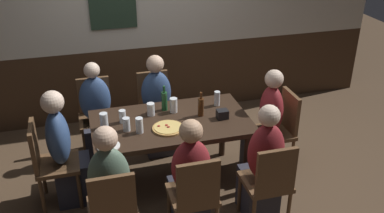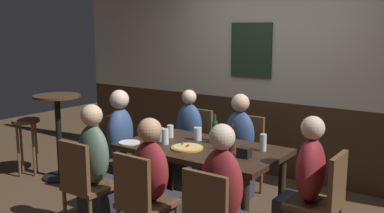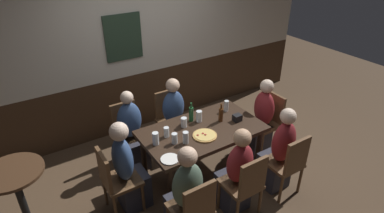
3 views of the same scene
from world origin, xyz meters
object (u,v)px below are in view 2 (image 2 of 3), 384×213
at_px(chair_mid_near, 141,199).
at_px(bar_stool, 26,131).
at_px(person_head_west, 124,152).
at_px(pint_glass_pale, 198,134).
at_px(dining_table, 201,155).
at_px(pint_glass_amber, 170,132).
at_px(chair_head_west, 113,151).
at_px(condiment_caddy, 244,152).
at_px(person_head_east, 304,195).
at_px(tumbler_water, 263,144).
at_px(person_left_near, 98,176).
at_px(chair_mid_far, 244,151).
at_px(person_left_far, 187,146).
at_px(side_bar_table, 59,130).
at_px(pint_glass_stout, 152,130).
at_px(person_mid_near, 154,194).
at_px(beer_glass_tall, 218,136).
at_px(tumbler_short, 161,135).
at_px(beer_bottle_green, 215,130).
at_px(beer_bottle_brown, 232,140).
at_px(highball_clear, 165,138).
at_px(person_mid_far, 237,155).
at_px(chair_left_far, 195,142).
at_px(chair_left_near, 84,182).
at_px(person_right_near, 224,212).
at_px(chair_head_east, 323,199).
at_px(plate_white_large, 129,143).
at_px(pizza, 187,148).

bearing_deg(chair_mid_near, bar_stool, 164.98).
bearing_deg(person_head_west, pint_glass_pale, 11.49).
bearing_deg(dining_table, pint_glass_amber, 167.45).
relative_size(chair_head_west, condiment_caddy, 8.00).
distance_m(person_head_east, tumbler_water, 0.62).
bearing_deg(person_left_near, chair_mid_far, 66.32).
bearing_deg(bar_stool, person_left_far, 24.71).
distance_m(tumbler_water, side_bar_table, 2.67).
xyz_separation_m(person_left_near, pint_glass_stout, (0.04, 0.73, 0.31)).
bearing_deg(person_mid_near, beer_glass_tall, 85.38).
bearing_deg(tumbler_water, tumbler_short, -164.41).
relative_size(person_left_far, pint_glass_amber, 8.87).
bearing_deg(beer_bottle_green, pint_glass_stout, -161.20).
bearing_deg(chair_mid_far, side_bar_table, -157.43).
height_order(person_left_near, side_bar_table, person_left_near).
bearing_deg(person_mid_near, person_head_west, 145.97).
bearing_deg(chair_head_west, pint_glass_stout, 3.33).
bearing_deg(beer_bottle_brown, tumbler_short, -172.42).
distance_m(pint_glass_amber, beer_bottle_green, 0.47).
xyz_separation_m(pint_glass_amber, side_bar_table, (-1.66, -0.12, -0.18)).
bearing_deg(tumbler_water, beer_bottle_brown, -142.65).
bearing_deg(highball_clear, person_left_far, 112.82).
bearing_deg(side_bar_table, pint_glass_stout, 2.03).
relative_size(chair_mid_far, person_mid_far, 0.76).
xyz_separation_m(chair_left_far, highball_clear, (0.35, -1.00, 0.31)).
distance_m(beer_bottle_green, bar_stool, 2.60).
bearing_deg(person_mid_far, chair_mid_near, -90.00).
relative_size(person_mid_far, person_mid_near, 1.01).
xyz_separation_m(person_left_near, tumbler_short, (0.24, 0.63, 0.30)).
relative_size(chair_left_near, chair_left_far, 1.00).
xyz_separation_m(chair_head_west, person_right_near, (1.87, -0.70, 0.00)).
bearing_deg(person_head_east, chair_left_near, -153.36).
height_order(tumbler_short, beer_bottle_green, beer_bottle_green).
relative_size(beer_glass_tall, pint_glass_stout, 0.96).
relative_size(dining_table, bar_stool, 2.15).
height_order(chair_mid_near, person_head_east, person_head_east).
relative_size(dining_table, beer_bottle_green, 5.75).
bearing_deg(person_left_far, person_left_near, -90.00).
bearing_deg(beer_glass_tall, person_left_far, 145.62).
bearing_deg(chair_left_near, tumbler_short, 73.20).
bearing_deg(bar_stool, beer_bottle_brown, 4.01).
bearing_deg(chair_head_east, chair_left_near, -155.38).
height_order(person_mid_far, person_mid_near, person_mid_far).
bearing_deg(person_left_far, person_head_east, -22.12).
xyz_separation_m(pint_glass_stout, highball_clear, (0.31, -0.17, -0.00)).
height_order(chair_head_west, person_left_far, person_left_far).
height_order(person_head_east, pint_glass_stout, person_head_east).
distance_m(person_left_far, plate_white_large, 1.04).
bearing_deg(chair_mid_near, plate_white_large, 139.57).
bearing_deg(person_mid_near, pizza, 96.46).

